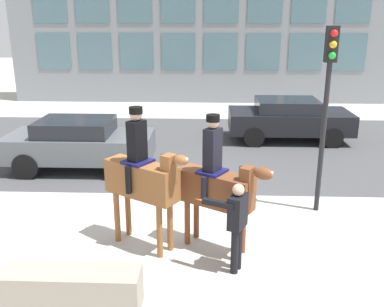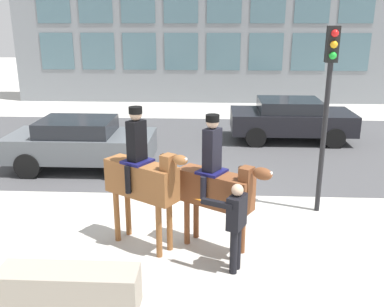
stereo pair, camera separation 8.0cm
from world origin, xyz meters
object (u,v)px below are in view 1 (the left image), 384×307
(street_car_near_lane, at_px, (79,143))
(planter_ledge, at_px, (71,290))
(mounted_horse_lead, at_px, (142,177))
(traffic_light, at_px, (327,92))
(pedestrian_bystander, at_px, (236,221))
(street_car_far_lane, at_px, (289,118))
(mounted_horse_companion, at_px, (217,185))

(street_car_near_lane, bearing_deg, planter_ledge, -74.95)
(mounted_horse_lead, distance_m, street_car_near_lane, 5.00)
(traffic_light, relative_size, planter_ledge, 1.94)
(pedestrian_bystander, xyz_separation_m, planter_ledge, (-2.48, -1.13, -0.61))
(street_car_far_lane, distance_m, traffic_light, 6.28)
(mounted_horse_lead, distance_m, mounted_horse_companion, 1.36)
(mounted_horse_companion, xyz_separation_m, street_car_far_lane, (2.67, 7.77, -0.49))
(street_car_far_lane, height_order, planter_ledge, street_car_far_lane)
(traffic_light, bearing_deg, street_car_far_lane, 86.50)
(mounted_horse_companion, xyz_separation_m, pedestrian_bystander, (0.32, -0.74, -0.34))
(mounted_horse_companion, bearing_deg, planter_ledge, -107.27)
(mounted_horse_lead, distance_m, street_car_far_lane, 8.73)
(mounted_horse_lead, height_order, traffic_light, traffic_light)
(pedestrian_bystander, xyz_separation_m, traffic_light, (1.99, 2.53, 1.76))
(planter_ledge, bearing_deg, mounted_horse_companion, 40.74)
(street_car_near_lane, xyz_separation_m, street_car_far_lane, (6.50, 3.42, 0.00))
(pedestrian_bystander, height_order, traffic_light, traffic_light)
(traffic_light, height_order, planter_ledge, traffic_light)
(pedestrian_bystander, relative_size, street_car_far_lane, 0.38)
(street_car_near_lane, distance_m, street_car_far_lane, 7.35)
(mounted_horse_lead, distance_m, pedestrian_bystander, 1.91)
(street_car_far_lane, bearing_deg, street_car_near_lane, -152.24)
(street_car_far_lane, relative_size, traffic_light, 1.05)
(street_car_near_lane, height_order, planter_ledge, street_car_near_lane)
(mounted_horse_companion, height_order, street_car_near_lane, mounted_horse_companion)
(mounted_horse_lead, xyz_separation_m, planter_ledge, (-0.81, -1.92, -1.08))
(mounted_horse_lead, bearing_deg, mounted_horse_companion, 30.20)
(street_car_near_lane, height_order, street_car_far_lane, street_car_far_lane)
(street_car_far_lane, bearing_deg, mounted_horse_lead, -117.54)
(mounted_horse_lead, height_order, pedestrian_bystander, mounted_horse_lead)
(mounted_horse_companion, height_order, street_car_far_lane, mounted_horse_companion)
(mounted_horse_companion, distance_m, traffic_light, 3.24)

